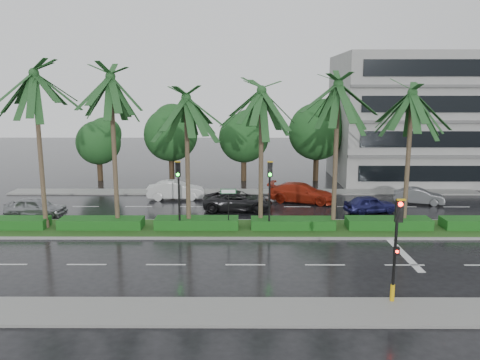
{
  "coord_description": "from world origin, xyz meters",
  "views": [
    {
      "loc": [
        -0.18,
        -27.27,
        8.6
      ],
      "look_at": [
        -0.3,
        1.5,
        3.11
      ],
      "focal_mm": 35.0,
      "sensor_mm": 36.0,
      "label": 1
    }
  ],
  "objects_px": {
    "car_silver": "(36,207)",
    "car_darkgrey": "(237,201)",
    "street_sign": "(228,199)",
    "car_red": "(301,193)",
    "car_blue": "(370,204)",
    "signal_median_left": "(179,185)",
    "car_grey": "(419,196)",
    "signal_near": "(396,246)",
    "car_white": "(176,190)"
  },
  "relations": [
    {
      "from": "signal_median_left",
      "to": "car_red",
      "type": "xyz_separation_m",
      "value": [
        8.5,
        8.24,
        -2.25
      ]
    },
    {
      "from": "signal_near",
      "to": "car_blue",
      "type": "bearing_deg",
      "value": 78.42
    },
    {
      "from": "signal_median_left",
      "to": "car_white",
      "type": "height_order",
      "value": "signal_median_left"
    },
    {
      "from": "car_white",
      "to": "car_grey",
      "type": "xyz_separation_m",
      "value": [
        19.0,
        -1.52,
        -0.14
      ]
    },
    {
      "from": "car_grey",
      "to": "car_red",
      "type": "bearing_deg",
      "value": 102.79
    },
    {
      "from": "signal_near",
      "to": "car_silver",
      "type": "height_order",
      "value": "signal_near"
    },
    {
      "from": "car_darkgrey",
      "to": "car_red",
      "type": "distance_m",
      "value": 5.6
    },
    {
      "from": "signal_near",
      "to": "car_blue",
      "type": "height_order",
      "value": "signal_near"
    },
    {
      "from": "car_red",
      "to": "car_blue",
      "type": "height_order",
      "value": "car_red"
    },
    {
      "from": "street_sign",
      "to": "car_grey",
      "type": "bearing_deg",
      "value": 27.4
    },
    {
      "from": "car_red",
      "to": "street_sign",
      "type": "bearing_deg",
      "value": 163.42
    },
    {
      "from": "street_sign",
      "to": "car_white",
      "type": "height_order",
      "value": "street_sign"
    },
    {
      "from": "street_sign",
      "to": "car_silver",
      "type": "height_order",
      "value": "street_sign"
    },
    {
      "from": "street_sign",
      "to": "car_red",
      "type": "xyz_separation_m",
      "value": [
        5.5,
        8.06,
        -1.37
      ]
    },
    {
      "from": "car_blue",
      "to": "car_grey",
      "type": "height_order",
      "value": "car_blue"
    },
    {
      "from": "car_white",
      "to": "car_darkgrey",
      "type": "xyz_separation_m",
      "value": [
        5.0,
        -3.51,
        -0.04
      ]
    },
    {
      "from": "street_sign",
      "to": "car_silver",
      "type": "relative_size",
      "value": 0.63
    },
    {
      "from": "car_silver",
      "to": "car_darkgrey",
      "type": "distance_m",
      "value": 14.06
    },
    {
      "from": "car_silver",
      "to": "car_grey",
      "type": "height_order",
      "value": "car_silver"
    },
    {
      "from": "car_silver",
      "to": "signal_median_left",
      "type": "bearing_deg",
      "value": -105.86
    },
    {
      "from": "car_grey",
      "to": "car_darkgrey",
      "type": "bearing_deg",
      "value": 114.33
    },
    {
      "from": "car_silver",
      "to": "car_white",
      "type": "bearing_deg",
      "value": -54.52
    },
    {
      "from": "car_white",
      "to": "car_blue",
      "type": "xyz_separation_m",
      "value": [
        14.5,
        -4.27,
        -0.11
      ]
    },
    {
      "from": "car_white",
      "to": "signal_near",
      "type": "bearing_deg",
      "value": -151.9
    },
    {
      "from": "signal_near",
      "to": "street_sign",
      "type": "height_order",
      "value": "signal_near"
    },
    {
      "from": "street_sign",
      "to": "car_darkgrey",
      "type": "height_order",
      "value": "street_sign"
    },
    {
      "from": "car_blue",
      "to": "car_darkgrey",
      "type": "bearing_deg",
      "value": 71.35
    },
    {
      "from": "street_sign",
      "to": "car_red",
      "type": "bearing_deg",
      "value": 55.69
    },
    {
      "from": "street_sign",
      "to": "car_red",
      "type": "height_order",
      "value": "street_sign"
    },
    {
      "from": "car_white",
      "to": "signal_median_left",
      "type": "bearing_deg",
      "value": -173.96
    },
    {
      "from": "street_sign",
      "to": "car_grey",
      "type": "relative_size",
      "value": 0.7
    },
    {
      "from": "car_darkgrey",
      "to": "car_grey",
      "type": "distance_m",
      "value": 14.14
    },
    {
      "from": "signal_median_left",
      "to": "car_blue",
      "type": "bearing_deg",
      "value": 20.86
    },
    {
      "from": "signal_near",
      "to": "car_darkgrey",
      "type": "height_order",
      "value": "signal_near"
    },
    {
      "from": "car_silver",
      "to": "car_blue",
      "type": "distance_m",
      "value": 23.45
    },
    {
      "from": "car_silver",
      "to": "signal_near",
      "type": "bearing_deg",
      "value": -119.55
    },
    {
      "from": "car_darkgrey",
      "to": "car_blue",
      "type": "bearing_deg",
      "value": -93.71
    },
    {
      "from": "street_sign",
      "to": "car_darkgrey",
      "type": "bearing_deg",
      "value": 84.83
    },
    {
      "from": "signal_median_left",
      "to": "car_grey",
      "type": "xyz_separation_m",
      "value": [
        17.5,
        7.7,
        -2.39
      ]
    },
    {
      "from": "street_sign",
      "to": "car_silver",
      "type": "distance_m",
      "value": 13.94
    },
    {
      "from": "signal_near",
      "to": "car_darkgrey",
      "type": "relative_size",
      "value": 0.86
    },
    {
      "from": "car_blue",
      "to": "car_grey",
      "type": "relative_size",
      "value": 1.0
    },
    {
      "from": "street_sign",
      "to": "car_grey",
      "type": "distance_m",
      "value": 16.4
    },
    {
      "from": "street_sign",
      "to": "car_darkgrey",
      "type": "relative_size",
      "value": 0.51
    },
    {
      "from": "car_grey",
      "to": "signal_median_left",
      "type": "bearing_deg",
      "value": 130.0
    },
    {
      "from": "signal_median_left",
      "to": "car_blue",
      "type": "xyz_separation_m",
      "value": [
        13.0,
        4.95,
        -2.37
      ]
    },
    {
      "from": "car_darkgrey",
      "to": "car_grey",
      "type": "relative_size",
      "value": 1.37
    },
    {
      "from": "car_darkgrey",
      "to": "car_red",
      "type": "relative_size",
      "value": 0.98
    },
    {
      "from": "car_red",
      "to": "car_grey",
      "type": "bearing_deg",
      "value": -75.73
    },
    {
      "from": "street_sign",
      "to": "car_silver",
      "type": "xyz_separation_m",
      "value": [
        -13.41,
        3.52,
        -1.42
      ]
    }
  ]
}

